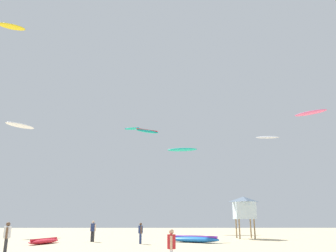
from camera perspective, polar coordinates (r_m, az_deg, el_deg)
name	(u,v)px	position (r m, az deg, el deg)	size (l,w,h in m)	color
person_foreground	(171,245)	(14.78, 0.59, -19.86)	(0.35, 0.52, 1.57)	silver
person_midground	(141,231)	(28.18, -4.75, -17.65)	(0.37, 0.52, 1.63)	navy
person_left	(7,235)	(22.24, -26.00, -16.57)	(0.40, 0.57, 1.79)	#2D2D33
person_right	(93,229)	(31.23, -12.81, -16.96)	(0.54, 0.40, 1.78)	#2D2D33
kite_grounded_mid	(44,241)	(29.91, -20.56, -18.07)	(2.00, 3.77, 0.43)	red
kite_grounded_far	(194,239)	(29.86, 4.42, -18.86)	(4.69, 3.26, 0.56)	blue
lifeguard_tower	(244,207)	(35.95, 12.95, -13.49)	(2.30, 2.30, 4.15)	#8C704C
kite_aloft_0	(310,113)	(32.62, 23.32, 2.10)	(2.68, 2.46, 0.29)	#E5598C
kite_aloft_2	(268,137)	(52.65, 16.77, -1.88)	(3.58, 1.31, 0.60)	white
kite_aloft_3	(182,150)	(50.04, 2.45, -4.09)	(4.62, 1.93, 0.48)	#19B29E
kite_aloft_4	(147,131)	(37.43, -3.62, -0.88)	(2.89, 2.11, 0.66)	#19B29E
kite_aloft_5	(132,129)	(53.86, -6.21, -0.44)	(2.67, 1.31, 0.35)	#19B29E
kite_aloft_6	(11,27)	(43.45, -25.36, 15.21)	(3.07, 2.01, 0.52)	yellow
kite_aloft_8	(20,126)	(49.89, -24.10, 0.07)	(3.57, 3.90, 0.64)	white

